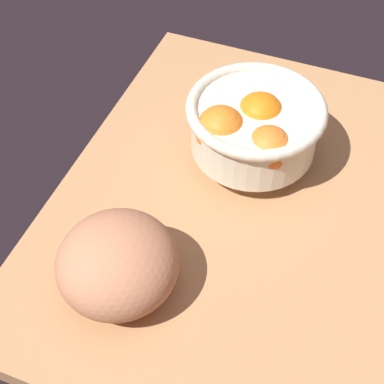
# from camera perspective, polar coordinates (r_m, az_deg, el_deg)

# --- Properties ---
(ground_plane) EXTENTS (0.81, 0.65, 0.03)m
(ground_plane) POSITION_cam_1_polar(r_m,az_deg,el_deg) (0.80, 15.84, -4.82)
(ground_plane) COLOR tan
(fruit_bowl) EXTENTS (0.19, 0.19, 0.11)m
(fruit_bowl) POSITION_cam_1_polar(r_m,az_deg,el_deg) (0.80, 5.94, 6.28)
(fruit_bowl) COLOR beige
(fruit_bowl) RESTS_ON ground
(bread_loaf) EXTENTS (0.16, 0.16, 0.10)m
(bread_loaf) POSITION_cam_1_polar(r_m,az_deg,el_deg) (0.68, -7.24, -6.92)
(bread_loaf) COLOR #C07B56
(bread_loaf) RESTS_ON ground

